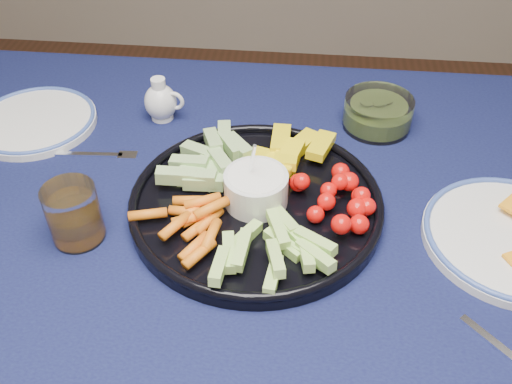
# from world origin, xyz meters

# --- Properties ---
(dining_table) EXTENTS (1.67, 1.07, 0.75)m
(dining_table) POSITION_xyz_m (0.00, 0.00, 0.66)
(dining_table) COLOR #4B2F19
(dining_table) RESTS_ON ground
(crudite_platter) EXTENTS (0.38, 0.38, 0.12)m
(crudite_platter) POSITION_xyz_m (-0.08, 0.09, 0.77)
(crudite_platter) COLOR black
(crudite_platter) RESTS_ON dining_table
(creamer_pitcher) EXTENTS (0.07, 0.06, 0.08)m
(creamer_pitcher) POSITION_xyz_m (-0.27, 0.31, 0.78)
(creamer_pitcher) COLOR white
(creamer_pitcher) RESTS_ON dining_table
(pickle_bowl) EXTENTS (0.12, 0.12, 0.06)m
(pickle_bowl) POSITION_xyz_m (0.11, 0.33, 0.77)
(pickle_bowl) COLOR white
(pickle_bowl) RESTS_ON dining_table
(juice_tumbler) EXTENTS (0.07, 0.07, 0.09)m
(juice_tumbler) POSITION_xyz_m (-0.33, 0.01, 0.78)
(juice_tumbler) COLOR white
(juice_tumbler) RESTS_ON dining_table
(fork_left) EXTENTS (0.15, 0.02, 0.00)m
(fork_left) POSITION_xyz_m (-0.35, 0.19, 0.75)
(fork_left) COLOR white
(fork_left) RESTS_ON dining_table
(side_plate_extra) EXTENTS (0.21, 0.21, 0.02)m
(side_plate_extra) POSITION_xyz_m (-0.50, 0.27, 0.76)
(side_plate_extra) COLOR white
(side_plate_extra) RESTS_ON dining_table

